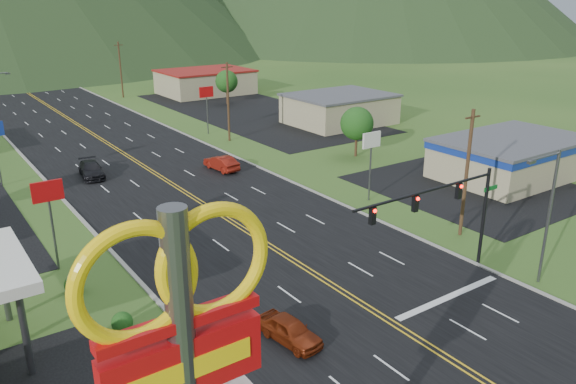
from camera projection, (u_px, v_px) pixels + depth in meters
traffic_signal at (447, 204)px, 35.65m from camera, size 13.10×0.43×7.00m
streetlight_east at (547, 209)px, 35.14m from camera, size 3.28×0.25×9.00m
building_east_near at (511, 155)px, 57.88m from camera, size 15.40×10.40×4.10m
building_east_mid at (339, 109)px, 82.20m from camera, size 14.40×11.40×4.30m
building_east_far at (205, 82)px, 107.06m from camera, size 16.40×12.40×4.50m
pole_sign_west_a at (49, 200)px, 37.04m from camera, size 2.00×0.18×6.40m
pole_sign_east_a at (371, 147)px, 50.09m from camera, size 2.00×0.18×6.40m
pole_sign_east_b at (207, 97)px, 74.83m from camera, size 2.00×0.18×6.40m
tree_east_a at (357, 124)px, 64.62m from camera, size 3.84×3.84×5.82m
tree_east_b at (227, 81)px, 96.16m from camera, size 3.84×3.84×5.82m
utility_pole_a at (467, 173)px, 42.60m from camera, size 1.60×0.28×10.00m
utility_pole_b at (228, 101)px, 71.21m from camera, size 1.60×0.28×10.00m
utility_pole_c at (121, 69)px, 102.14m from camera, size 1.60×0.28×10.00m
utility_pole_d at (63, 52)px, 133.07m from camera, size 1.60×0.28×10.00m
car_red_near at (290, 331)px, 30.38m from camera, size 2.17×4.22×1.37m
car_dark_mid at (91, 170)px, 58.05m from camera, size 2.82×5.49×1.52m
car_red_far at (221, 163)px, 60.33m from camera, size 2.10×4.88×1.56m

